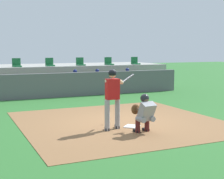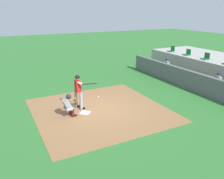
{
  "view_description": "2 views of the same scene",
  "coord_description": "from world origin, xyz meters",
  "px_view_note": "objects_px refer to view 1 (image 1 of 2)",
  "views": [
    {
      "loc": [
        -4.74,
        -9.76,
        2.39
      ],
      "look_at": [
        0.0,
        0.7,
        1.0
      ],
      "focal_mm": 53.99,
      "sensor_mm": 36.0,
      "label": 1
    },
    {
      "loc": [
        9.98,
        -4.44,
        4.85
      ],
      "look_at": [
        0.0,
        0.7,
        1.0
      ],
      "focal_mm": 37.4,
      "sensor_mm": 36.0,
      "label": 2
    }
  ],
  "objects_px": {
    "catcher_crouched": "(144,112)",
    "dugout_player_1": "(76,81)",
    "home_plate": "(132,126)",
    "stadium_seat_4": "(80,63)",
    "dugout_player_2": "(98,80)",
    "stadium_seat_2": "(17,64)",
    "stadium_seat_6": "(135,62)",
    "stadium_seat_3": "(50,64)",
    "batter_at_plate": "(113,95)",
    "dugout_player_3": "(128,79)",
    "stadium_seat_5": "(109,63)"
  },
  "relations": [
    {
      "from": "batter_at_plate",
      "to": "stadium_seat_3",
      "type": "distance_m",
      "value": 10.27
    },
    {
      "from": "dugout_player_3",
      "to": "stadium_seat_6",
      "type": "distance_m",
      "value": 2.69
    },
    {
      "from": "dugout_player_3",
      "to": "stadium_seat_6",
      "type": "relative_size",
      "value": 2.71
    },
    {
      "from": "dugout_player_1",
      "to": "dugout_player_3",
      "type": "relative_size",
      "value": 1.0
    },
    {
      "from": "dugout_player_1",
      "to": "stadium_seat_4",
      "type": "relative_size",
      "value": 2.71
    },
    {
      "from": "stadium_seat_2",
      "to": "stadium_seat_3",
      "type": "bearing_deg",
      "value": 0.0
    },
    {
      "from": "dugout_player_1",
      "to": "stadium_seat_4",
      "type": "xyz_separation_m",
      "value": [
        0.96,
        2.03,
        0.86
      ]
    },
    {
      "from": "stadium_seat_6",
      "to": "stadium_seat_4",
      "type": "bearing_deg",
      "value": 180.0
    },
    {
      "from": "stadium_seat_5",
      "to": "stadium_seat_6",
      "type": "xyz_separation_m",
      "value": [
        1.86,
        0.0,
        0.0
      ]
    },
    {
      "from": "dugout_player_1",
      "to": "dugout_player_3",
      "type": "xyz_separation_m",
      "value": [
        3.14,
        0.0,
        0.0
      ]
    },
    {
      "from": "dugout_player_2",
      "to": "stadium_seat_6",
      "type": "xyz_separation_m",
      "value": [
        3.4,
        2.03,
        0.86
      ]
    },
    {
      "from": "catcher_crouched",
      "to": "dugout_player_1",
      "type": "xyz_separation_m",
      "value": [
        0.92,
        8.91,
        0.07
      ]
    },
    {
      "from": "dugout_player_2",
      "to": "stadium_seat_3",
      "type": "height_order",
      "value": "stadium_seat_3"
    },
    {
      "from": "home_plate",
      "to": "catcher_crouched",
      "type": "bearing_deg",
      "value": -91.82
    },
    {
      "from": "stadium_seat_5",
      "to": "catcher_crouched",
      "type": "bearing_deg",
      "value": -108.85
    },
    {
      "from": "catcher_crouched",
      "to": "stadium_seat_4",
      "type": "distance_m",
      "value": 11.15
    },
    {
      "from": "home_plate",
      "to": "stadium_seat_5",
      "type": "bearing_deg",
      "value": 69.95
    },
    {
      "from": "dugout_player_3",
      "to": "stadium_seat_3",
      "type": "height_order",
      "value": "stadium_seat_3"
    },
    {
      "from": "dugout_player_2",
      "to": "stadium_seat_3",
      "type": "bearing_deg",
      "value": 136.87
    },
    {
      "from": "home_plate",
      "to": "dugout_player_3",
      "type": "relative_size",
      "value": 0.34
    },
    {
      "from": "home_plate",
      "to": "dugout_player_1",
      "type": "height_order",
      "value": "dugout_player_1"
    },
    {
      "from": "catcher_crouched",
      "to": "dugout_player_3",
      "type": "bearing_deg",
      "value": 65.51
    },
    {
      "from": "dugout_player_1",
      "to": "home_plate",
      "type": "bearing_deg",
      "value": -96.25
    },
    {
      "from": "stadium_seat_4",
      "to": "stadium_seat_5",
      "type": "xyz_separation_m",
      "value": [
        1.86,
        0.0,
        0.0
      ]
    },
    {
      "from": "dugout_player_3",
      "to": "stadium_seat_4",
      "type": "bearing_deg",
      "value": 136.96
    },
    {
      "from": "catcher_crouched",
      "to": "home_plate",
      "type": "bearing_deg",
      "value": 88.18
    },
    {
      "from": "stadium_seat_2",
      "to": "stadium_seat_6",
      "type": "height_order",
      "value": "same"
    },
    {
      "from": "dugout_player_1",
      "to": "stadium_seat_5",
      "type": "height_order",
      "value": "stadium_seat_5"
    },
    {
      "from": "stadium_seat_2",
      "to": "stadium_seat_5",
      "type": "relative_size",
      "value": 1.0
    },
    {
      "from": "stadium_seat_2",
      "to": "stadium_seat_5",
      "type": "height_order",
      "value": "same"
    },
    {
      "from": "stadium_seat_3",
      "to": "stadium_seat_4",
      "type": "distance_m",
      "value": 1.86
    },
    {
      "from": "stadium_seat_3",
      "to": "stadium_seat_6",
      "type": "distance_m",
      "value": 5.57
    },
    {
      "from": "home_plate",
      "to": "stadium_seat_2",
      "type": "bearing_deg",
      "value": 100.34
    },
    {
      "from": "stadium_seat_2",
      "to": "stadium_seat_6",
      "type": "relative_size",
      "value": 1.0
    },
    {
      "from": "catcher_crouched",
      "to": "stadium_seat_6",
      "type": "height_order",
      "value": "stadium_seat_6"
    },
    {
      "from": "stadium_seat_4",
      "to": "dugout_player_2",
      "type": "bearing_deg",
      "value": -81.2
    },
    {
      "from": "dugout_player_2",
      "to": "dugout_player_3",
      "type": "xyz_separation_m",
      "value": [
        1.86,
        0.0,
        0.0
      ]
    },
    {
      "from": "dugout_player_2",
      "to": "stadium_seat_3",
      "type": "xyz_separation_m",
      "value": [
        -2.17,
        2.03,
        0.86
      ]
    },
    {
      "from": "dugout_player_2",
      "to": "home_plate",
      "type": "bearing_deg",
      "value": -104.93
    },
    {
      "from": "catcher_crouched",
      "to": "stadium_seat_2",
      "type": "xyz_separation_m",
      "value": [
        -1.83,
        10.95,
        0.93
      ]
    },
    {
      "from": "batter_at_plate",
      "to": "stadium_seat_6",
      "type": "distance_m",
      "value": 12.0
    },
    {
      "from": "dugout_player_3",
      "to": "stadium_seat_4",
      "type": "height_order",
      "value": "stadium_seat_4"
    },
    {
      "from": "stadium_seat_3",
      "to": "stadium_seat_4",
      "type": "height_order",
      "value": "same"
    },
    {
      "from": "home_plate",
      "to": "stadium_seat_6",
      "type": "bearing_deg",
      "value": 61.31
    },
    {
      "from": "catcher_crouched",
      "to": "stadium_seat_5",
      "type": "xyz_separation_m",
      "value": [
        3.74,
        10.95,
        0.93
      ]
    },
    {
      "from": "batter_at_plate",
      "to": "stadium_seat_4",
      "type": "xyz_separation_m",
      "value": [
        2.53,
        10.24,
        0.5
      ]
    },
    {
      "from": "dugout_player_2",
      "to": "stadium_seat_2",
      "type": "bearing_deg",
      "value": 153.21
    },
    {
      "from": "stadium_seat_2",
      "to": "dugout_player_1",
      "type": "bearing_deg",
      "value": -36.5
    },
    {
      "from": "stadium_seat_3",
      "to": "stadium_seat_2",
      "type": "bearing_deg",
      "value": 180.0
    },
    {
      "from": "dugout_player_1",
      "to": "stadium_seat_6",
      "type": "xyz_separation_m",
      "value": [
        4.68,
        2.03,
        0.86
      ]
    }
  ]
}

